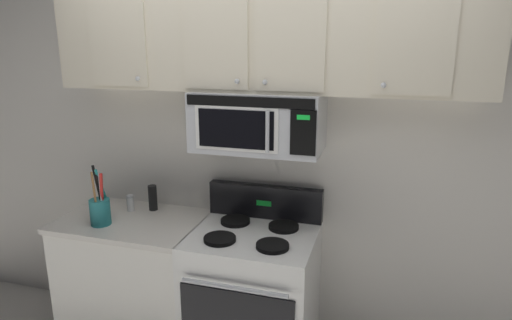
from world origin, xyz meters
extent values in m
cube|color=silver|center=(0.00, 0.79, 1.35)|extent=(5.20, 0.10, 2.70)
cube|color=white|center=(0.00, 0.42, 0.45)|extent=(0.76, 0.64, 0.90)
cylinder|color=#B7BABF|center=(0.00, 0.06, 0.74)|extent=(0.61, 0.03, 0.03)
cube|color=black|center=(0.00, 0.70, 1.01)|extent=(0.76, 0.07, 0.22)
cube|color=#19D83F|center=(0.00, 0.67, 1.01)|extent=(0.10, 0.00, 0.04)
cylinder|color=black|center=(-0.16, 0.28, 0.91)|extent=(0.19, 0.19, 0.02)
cylinder|color=black|center=(0.16, 0.28, 0.91)|extent=(0.19, 0.19, 0.02)
cylinder|color=black|center=(-0.16, 0.56, 0.91)|extent=(0.19, 0.19, 0.02)
cylinder|color=black|center=(0.16, 0.56, 0.91)|extent=(0.19, 0.19, 0.02)
cube|color=#B7BABF|center=(0.00, 0.54, 1.57)|extent=(0.76, 0.39, 0.35)
cube|color=black|center=(0.00, 0.35, 1.72)|extent=(0.73, 0.01, 0.06)
cube|color=white|center=(-0.07, 0.35, 1.56)|extent=(0.49, 0.01, 0.25)
cube|color=black|center=(-0.08, 0.34, 1.56)|extent=(0.44, 0.01, 0.22)
cube|color=black|center=(0.30, 0.35, 1.56)|extent=(0.14, 0.01, 0.25)
cube|color=#19D83F|center=(0.30, 0.34, 1.65)|extent=(0.07, 0.00, 0.03)
cylinder|color=#B7BABF|center=(0.11, 0.32, 1.56)|extent=(0.02, 0.02, 0.23)
cube|color=beige|center=(0.00, 0.57, 2.02)|extent=(2.50, 0.33, 0.55)
cube|color=beige|center=(-0.83, 0.40, 2.02)|extent=(0.38, 0.01, 0.51)
sphere|color=#B7BABF|center=(-0.70, 0.39, 1.82)|extent=(0.03, 0.03, 0.03)
cube|color=beige|center=(-0.21, 0.40, 2.02)|extent=(0.38, 0.01, 0.51)
sphere|color=#B7BABF|center=(-0.08, 0.39, 1.82)|extent=(0.03, 0.03, 0.03)
cube|color=beige|center=(0.21, 0.40, 2.02)|extent=(0.38, 0.01, 0.51)
sphere|color=#B7BABF|center=(0.08, 0.39, 1.82)|extent=(0.03, 0.03, 0.03)
cube|color=beige|center=(0.83, 0.40, 2.02)|extent=(0.38, 0.01, 0.51)
sphere|color=#B7BABF|center=(0.70, 0.39, 1.82)|extent=(0.03, 0.03, 0.03)
cube|color=white|center=(-0.84, 0.43, 0.43)|extent=(0.90, 0.62, 0.86)
cube|color=beige|center=(-0.84, 0.43, 0.88)|extent=(0.93, 0.65, 0.03)
cylinder|color=teal|center=(-0.98, 0.29, 0.98)|extent=(0.13, 0.13, 0.17)
cylinder|color=black|center=(-0.97, 0.29, 1.14)|extent=(0.07, 0.02, 0.30)
cylinder|color=olive|center=(-0.98, 0.26, 1.12)|extent=(0.05, 0.04, 0.27)
cylinder|color=black|center=(-0.96, 0.30, 1.13)|extent=(0.03, 0.05, 0.27)
cylinder|color=teal|center=(-0.97, 0.32, 1.13)|extent=(0.03, 0.10, 0.28)
cylinder|color=red|center=(-0.95, 0.28, 1.12)|extent=(0.04, 0.03, 0.26)
cylinder|color=#BCBCC1|center=(-0.95, 0.28, 1.12)|extent=(0.03, 0.03, 0.26)
cylinder|color=white|center=(-0.92, 0.55, 0.95)|extent=(0.05, 0.05, 0.10)
cylinder|color=#B7BABF|center=(-0.92, 0.55, 1.00)|extent=(0.05, 0.05, 0.02)
cylinder|color=black|center=(-0.78, 0.61, 0.99)|extent=(0.06, 0.06, 0.18)
camera|label=1|loc=(0.72, -1.94, 2.03)|focal=31.01mm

